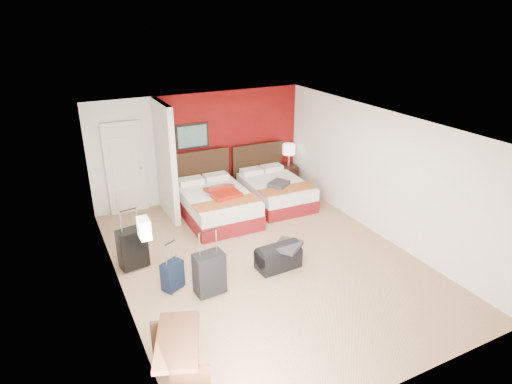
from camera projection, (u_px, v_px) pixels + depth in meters
ground at (265, 260)px, 7.99m from camera, size 6.50×6.50×0.00m
room_walls at (163, 183)px, 8.09m from camera, size 5.02×6.52×2.50m
red_accent_panel at (230, 143)px, 10.47m from camera, size 3.50×0.04×2.50m
partition_wall at (166, 161)px, 9.24m from camera, size 0.12×1.20×2.50m
entry_door at (125, 168)px, 9.50m from camera, size 0.82×0.06×2.05m
bed_left at (217, 206)px, 9.47m from camera, size 1.41×1.98×0.59m
bed_right at (276, 192)px, 10.22m from camera, size 1.31×1.84×0.54m
red_suitcase_open at (223, 192)px, 9.30m from camera, size 0.63×0.84×0.10m
jacket_bundle at (279, 184)px, 9.80m from camera, size 0.58×0.55×0.11m
nightstand at (288, 176)px, 11.20m from camera, size 0.42×0.42×0.55m
table_lamp at (289, 155)px, 10.98m from camera, size 0.40×0.40×0.56m
suitcase_black at (133, 250)px, 7.63m from camera, size 0.51×0.37×0.71m
suitcase_charcoal at (209, 275)px, 6.93m from camera, size 0.49×0.33×0.69m
suitcase_navy at (173, 277)px, 7.07m from camera, size 0.40×0.34×0.48m
duffel_bag at (278, 258)px, 7.69m from camera, size 0.78×0.44×0.39m
jacket_draped at (287, 246)px, 7.63m from camera, size 0.64×0.62×0.07m
desk at (180, 365)px, 5.10m from camera, size 0.78×1.06×0.79m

